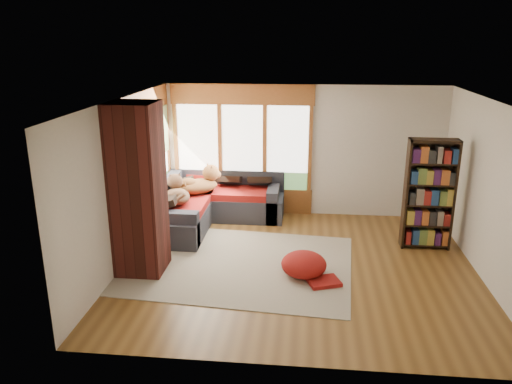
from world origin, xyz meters
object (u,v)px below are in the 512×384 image
(bookshelf, at_px, (429,195))
(dog_brindle, at_px, (176,194))
(dog_tan, at_px, (201,183))
(area_rug, at_px, (237,264))
(pouf, at_px, (304,264))
(brick_chimney, at_px, (138,190))
(sectional_sofa, at_px, (199,209))

(bookshelf, bearing_deg, dog_brindle, 176.78)
(dog_tan, bearing_deg, area_rug, -97.87)
(pouf, bearing_deg, area_rug, 164.49)
(area_rug, bearing_deg, bookshelf, 17.87)
(dog_tan, height_order, dog_brindle, dog_tan)
(bookshelf, bearing_deg, brick_chimney, -163.54)
(area_rug, xyz_separation_m, pouf, (1.06, -0.29, 0.19))
(bookshelf, relative_size, pouf, 2.75)
(area_rug, relative_size, dog_tan, 3.77)
(brick_chimney, bearing_deg, pouf, 1.06)
(area_rug, bearing_deg, dog_tan, 117.47)
(sectional_sofa, relative_size, bookshelf, 1.16)
(brick_chimney, bearing_deg, dog_tan, 77.83)
(pouf, distance_m, dog_brindle, 2.86)
(bookshelf, distance_m, dog_tan, 4.16)
(area_rug, height_order, pouf, pouf)
(bookshelf, xyz_separation_m, pouf, (-2.05, -1.30, -0.75))
(area_rug, xyz_separation_m, dog_tan, (-0.96, 1.85, 0.76))
(bookshelf, height_order, dog_brindle, bookshelf)
(brick_chimney, distance_m, dog_brindle, 1.69)
(sectional_sofa, xyz_separation_m, pouf, (2.04, -2.00, -0.10))
(bookshelf, xyz_separation_m, dog_brindle, (-4.39, 0.25, -0.20))
(dog_tan, xyz_separation_m, dog_brindle, (-0.32, -0.60, -0.03))
(brick_chimney, xyz_separation_m, bookshelf, (4.54, 1.34, -0.35))
(bookshelf, height_order, pouf, bookshelf)
(area_rug, distance_m, pouf, 1.11)
(pouf, bearing_deg, dog_brindle, 146.61)
(area_rug, distance_m, bookshelf, 3.40)
(area_rug, height_order, dog_brindle, dog_brindle)
(bookshelf, xyz_separation_m, dog_tan, (-4.07, 0.84, -0.18))
(brick_chimney, relative_size, dog_brindle, 3.06)
(brick_chimney, bearing_deg, dog_brindle, 84.73)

